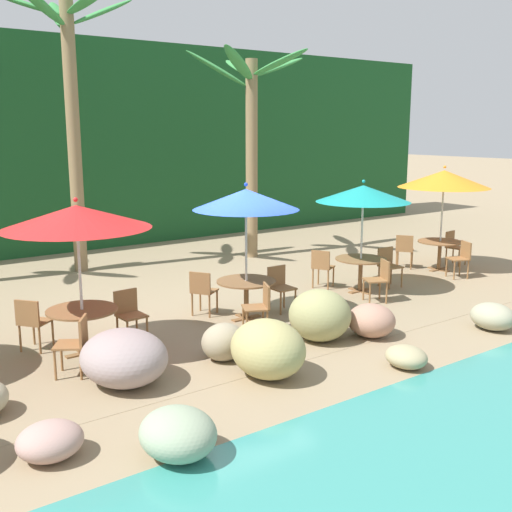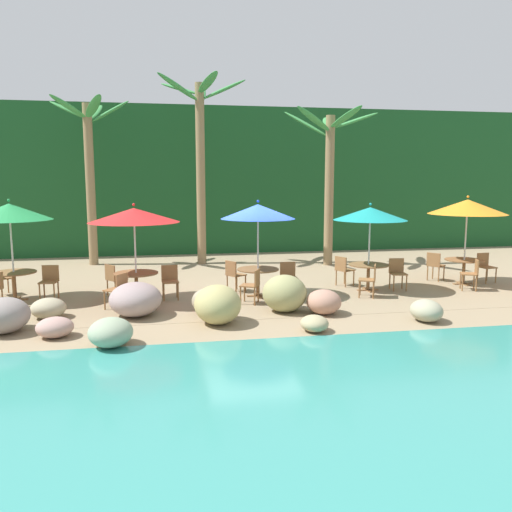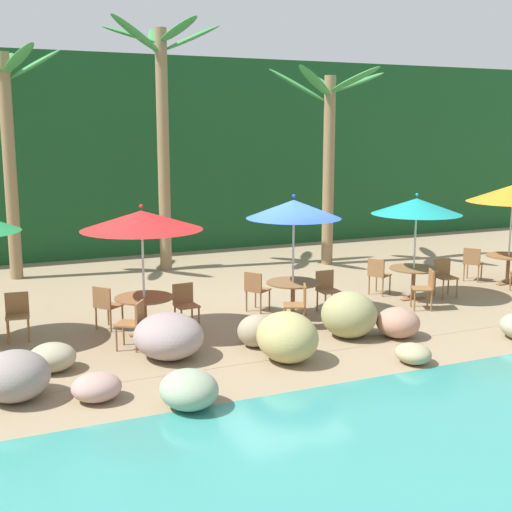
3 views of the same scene
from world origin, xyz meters
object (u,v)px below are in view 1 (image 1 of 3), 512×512
umbrella_red (77,217)px  dining_table_red (82,317)px  chair_teal_inland (322,266)px  chair_orange_left (461,257)px  chair_orange_seaward (453,245)px  chair_blue_left (260,305)px  chair_teal_left (380,277)px  palm_tree_second (70,94)px  chair_blue_seaward (280,285)px  chair_teal_seaward (388,264)px  umbrella_teal (363,194)px  chair_blue_inland (203,290)px  chair_red_seaward (129,312)px  dining_table_teal (361,264)px  dining_table_orange (440,246)px  palm_tree_third (251,122)px  umbrella_blue (246,199)px  umbrella_orange (444,179)px  dining_table_blue (246,287)px  chair_red_inland (32,320)px  chair_orange_inland (405,249)px

umbrella_red → dining_table_red: umbrella_red is taller
chair_teal_inland → chair_orange_left: size_ratio=1.00×
chair_orange_seaward → chair_blue_left: bearing=-168.5°
chair_blue_left → chair_orange_left: size_ratio=1.00×
chair_teal_left → palm_tree_second: 8.37m
chair_blue_seaward → palm_tree_second: palm_tree_second is taller
chair_teal_seaward → chair_orange_left: 2.05m
umbrella_teal → palm_tree_second: bearing=127.1°
umbrella_red → chair_blue_inland: umbrella_red is taller
chair_red_seaward → dining_table_teal: size_ratio=0.79×
umbrella_red → dining_table_orange: 9.52m
umbrella_teal → umbrella_red: bearing=-178.4°
dining_table_teal → palm_tree_third: palm_tree_third is taller
umbrella_blue → chair_blue_left: umbrella_blue is taller
dining_table_orange → umbrella_blue: bearing=-175.6°
chair_blue_seaward → umbrella_orange: umbrella_orange is taller
umbrella_blue → chair_blue_seaward: (0.85, 0.08, -1.73)m
chair_red_seaward → chair_teal_left: size_ratio=1.00×
chair_blue_seaward → chair_blue_left: same height
chair_teal_seaward → palm_tree_second: 8.41m
chair_teal_seaward → chair_teal_inland: same height
chair_teal_inland → chair_teal_left: size_ratio=1.00×
chair_teal_seaward → umbrella_blue: bearing=-177.8°
dining_table_blue → palm_tree_second: 6.88m
chair_teal_left → dining_table_teal: bearing=71.3°
chair_red_inland → dining_table_orange: chair_red_inland is taller
dining_table_orange → chair_orange_seaward: size_ratio=1.26×
chair_red_seaward → chair_orange_left: same height
dining_table_teal → palm_tree_third: 5.40m
dining_table_red → chair_orange_left: bearing=-2.1°
chair_red_seaward → chair_blue_inland: size_ratio=1.00×
chair_orange_inland → palm_tree_second: 8.98m
chair_blue_seaward → chair_red_inland: bearing=173.5°
chair_blue_inland → dining_table_orange: (6.80, -0.17, 0.10)m
chair_teal_left → palm_tree_third: bearing=84.1°
umbrella_blue → umbrella_orange: umbrella_orange is taller
chair_teal_seaward → chair_teal_left: bearing=-144.9°
chair_teal_left → palm_tree_second: palm_tree_second is taller
chair_orange_inland → chair_teal_inland: bearing=-175.3°
umbrella_red → dining_table_blue: bearing=0.1°
dining_table_red → dining_table_teal: (6.28, 0.17, 0.00)m
palm_tree_third → chair_teal_inland: bearing=-101.3°
dining_table_blue → chair_blue_left: size_ratio=1.26×
umbrella_blue → dining_table_blue: (0.00, 0.00, -1.63)m
chair_teal_inland → umbrella_orange: (3.58, -0.39, 1.77)m
chair_teal_inland → dining_table_red: bearing=-171.4°
chair_red_inland → chair_orange_seaward: bearing=0.5°
chair_teal_left → umbrella_orange: size_ratio=0.33×
umbrella_teal → chair_teal_seaward: size_ratio=2.80×
dining_table_red → palm_tree_second: palm_tree_second is taller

